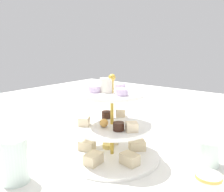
{
  "coord_description": "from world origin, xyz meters",
  "views": [
    {
      "loc": [
        -0.41,
        0.52,
        0.33
      ],
      "look_at": [
        0.0,
        0.0,
        0.18
      ],
      "focal_mm": 38.18,
      "sensor_mm": 36.0,
      "label": 1
    }
  ],
  "objects_px": {
    "water_glass_tall_right": "(14,160)",
    "water_glass_short_left": "(208,153)",
    "teacup_with_saucer": "(208,186)",
    "butter_knife_left": "(62,128)",
    "tiered_serving_stand": "(112,132)"
  },
  "relations": [
    {
      "from": "water_glass_short_left",
      "to": "teacup_with_saucer",
      "type": "distance_m",
      "value": 0.15
    },
    {
      "from": "butter_knife_left",
      "to": "teacup_with_saucer",
      "type": "bearing_deg",
      "value": 91.25
    },
    {
      "from": "water_glass_tall_right",
      "to": "water_glass_short_left",
      "type": "height_order",
      "value": "water_glass_tall_right"
    },
    {
      "from": "water_glass_tall_right",
      "to": "teacup_with_saucer",
      "type": "relative_size",
      "value": 1.24
    },
    {
      "from": "tiered_serving_stand",
      "to": "water_glass_tall_right",
      "type": "height_order",
      "value": "tiered_serving_stand"
    },
    {
      "from": "teacup_with_saucer",
      "to": "tiered_serving_stand",
      "type": "bearing_deg",
      "value": -3.58
    },
    {
      "from": "water_glass_tall_right",
      "to": "water_glass_short_left",
      "type": "distance_m",
      "value": 0.5
    },
    {
      "from": "tiered_serving_stand",
      "to": "butter_knife_left",
      "type": "relative_size",
      "value": 1.64
    },
    {
      "from": "tiered_serving_stand",
      "to": "teacup_with_saucer",
      "type": "xyz_separation_m",
      "value": [
        -0.28,
        0.02,
        -0.05
      ]
    },
    {
      "from": "tiered_serving_stand",
      "to": "water_glass_short_left",
      "type": "height_order",
      "value": "tiered_serving_stand"
    },
    {
      "from": "water_glass_tall_right",
      "to": "water_glass_short_left",
      "type": "relative_size",
      "value": 1.53
    },
    {
      "from": "tiered_serving_stand",
      "to": "teacup_with_saucer",
      "type": "relative_size",
      "value": 3.1
    },
    {
      "from": "tiered_serving_stand",
      "to": "butter_knife_left",
      "type": "height_order",
      "value": "tiered_serving_stand"
    },
    {
      "from": "teacup_with_saucer",
      "to": "butter_knife_left",
      "type": "bearing_deg",
      "value": -8.44
    },
    {
      "from": "water_glass_tall_right",
      "to": "water_glass_short_left",
      "type": "bearing_deg",
      "value": -132.54
    }
  ]
}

